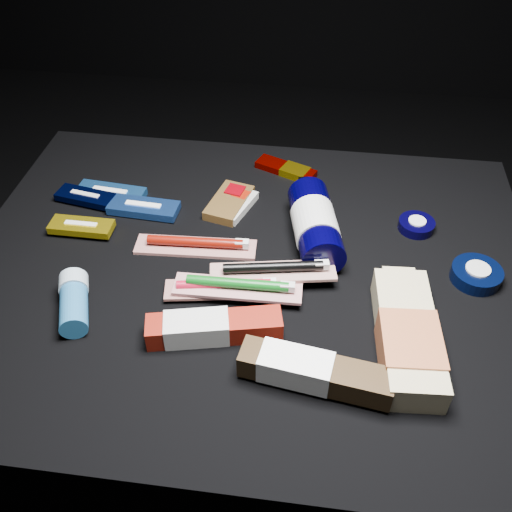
# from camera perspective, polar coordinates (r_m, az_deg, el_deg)

# --- Properties ---
(ground) EXTENTS (3.00, 3.00, 0.00)m
(ground) POSITION_cam_1_polar(r_m,az_deg,el_deg) (1.28, -0.75, -14.24)
(ground) COLOR black
(ground) RESTS_ON ground
(cloth_table) EXTENTS (0.98, 0.78, 0.40)m
(cloth_table) POSITION_cam_1_polar(r_m,az_deg,el_deg) (1.12, -0.84, -8.62)
(cloth_table) COLOR black
(cloth_table) RESTS_ON ground
(luna_bar_0) EXTENTS (0.14, 0.06, 0.02)m
(luna_bar_0) POSITION_cam_1_polar(r_m,az_deg,el_deg) (1.15, -14.34, 6.08)
(luna_bar_0) COLOR #2567B7
(luna_bar_0) RESTS_ON cloth_table
(luna_bar_1) EXTENTS (0.13, 0.06, 0.02)m
(luna_bar_1) POSITION_cam_1_polar(r_m,az_deg,el_deg) (1.10, -11.16, 4.76)
(luna_bar_1) COLOR #214A9C
(luna_bar_1) RESTS_ON cloth_table
(luna_bar_2) EXTENTS (0.12, 0.06, 0.01)m
(luna_bar_2) POSITION_cam_1_polar(r_m,az_deg,el_deg) (1.15, -16.66, 5.69)
(luna_bar_2) COLOR black
(luna_bar_2) RESTS_ON cloth_table
(luna_bar_3) EXTENTS (0.11, 0.04, 0.01)m
(luna_bar_3) POSITION_cam_1_polar(r_m,az_deg,el_deg) (1.07, -17.05, 2.84)
(luna_bar_3) COLOR gold
(luna_bar_3) RESTS_ON cloth_table
(clif_bar_0) EXTENTS (0.09, 0.12, 0.02)m
(clif_bar_0) POSITION_cam_1_polar(r_m,az_deg,el_deg) (1.10, -2.60, 5.49)
(clif_bar_0) COLOR #4C3417
(clif_bar_0) RESTS_ON cloth_table
(clif_bar_1) EXTENTS (0.08, 0.11, 0.02)m
(clif_bar_1) POSITION_cam_1_polar(r_m,az_deg,el_deg) (1.09, -2.03, 5.23)
(clif_bar_1) COLOR beige
(clif_bar_1) RESTS_ON cloth_table
(power_bar) EXTENTS (0.13, 0.09, 0.02)m
(power_bar) POSITION_cam_1_polar(r_m,az_deg,el_deg) (1.19, 3.30, 8.59)
(power_bar) COLOR #6B0300
(power_bar) RESTS_ON cloth_table
(lotion_bottle) EXTENTS (0.11, 0.24, 0.08)m
(lotion_bottle) POSITION_cam_1_polar(r_m,az_deg,el_deg) (1.00, 5.93, 3.15)
(lotion_bottle) COLOR black
(lotion_bottle) RESTS_ON cloth_table
(cream_tin_upper) EXTENTS (0.07, 0.07, 0.02)m
(cream_tin_upper) POSITION_cam_1_polar(r_m,az_deg,el_deg) (1.08, 15.75, 3.01)
(cream_tin_upper) COLOR black
(cream_tin_upper) RESTS_ON cloth_table
(cream_tin_lower) EXTENTS (0.08, 0.08, 0.03)m
(cream_tin_lower) POSITION_cam_1_polar(r_m,az_deg,el_deg) (1.01, 21.17, -1.71)
(cream_tin_lower) COLOR black
(cream_tin_lower) RESTS_ON cloth_table
(bodywash_bottle) EXTENTS (0.10, 0.25, 0.05)m
(bodywash_bottle) POSITION_cam_1_polar(r_m,az_deg,el_deg) (0.86, 14.91, -7.91)
(bodywash_bottle) COLOR #CFBE8E
(bodywash_bottle) RESTS_ON cloth_table
(deodorant_stick) EXTENTS (0.08, 0.12, 0.05)m
(deodorant_stick) POSITION_cam_1_polar(r_m,az_deg,el_deg) (0.93, -17.77, -4.38)
(deodorant_stick) COLOR #226091
(deodorant_stick) RESTS_ON cloth_table
(toothbrush_pack_0) EXTENTS (0.21, 0.06, 0.02)m
(toothbrush_pack_0) POSITION_cam_1_polar(r_m,az_deg,el_deg) (1.00, -5.90, 1.12)
(toothbrush_pack_0) COLOR beige
(toothbrush_pack_0) RESTS_ON cloth_table
(toothbrush_pack_1) EXTENTS (0.19, 0.07, 0.02)m
(toothbrush_pack_1) POSITION_cam_1_polar(r_m,az_deg,el_deg) (0.92, -3.07, -3.09)
(toothbrush_pack_1) COLOR #B1AAA4
(toothbrush_pack_1) RESTS_ON cloth_table
(toothbrush_pack_2) EXTENTS (0.21, 0.05, 0.02)m
(toothbrush_pack_2) POSITION_cam_1_polar(r_m,az_deg,el_deg) (0.91, -1.67, -3.05)
(toothbrush_pack_2) COLOR silver
(toothbrush_pack_2) RESTS_ON cloth_table
(toothbrush_pack_3) EXTENTS (0.21, 0.08, 0.02)m
(toothbrush_pack_3) POSITION_cam_1_polar(r_m,az_deg,el_deg) (0.92, 1.89, -1.39)
(toothbrush_pack_3) COLOR silver
(toothbrush_pack_3) RESTS_ON cloth_table
(toothpaste_carton_red) EXTENTS (0.21, 0.09, 0.04)m
(toothpaste_carton_red) POSITION_cam_1_polar(r_m,az_deg,el_deg) (0.86, -4.80, -7.19)
(toothpaste_carton_red) COLOR maroon
(toothpaste_carton_red) RESTS_ON cloth_table
(toothpaste_carton_green) EXTENTS (0.22, 0.08, 0.04)m
(toothpaste_carton_green) POSITION_cam_1_polar(r_m,az_deg,el_deg) (0.80, 5.26, -11.33)
(toothpaste_carton_green) COLOR #32220F
(toothpaste_carton_green) RESTS_ON cloth_table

